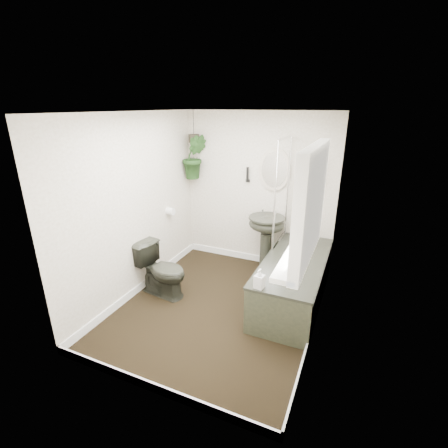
% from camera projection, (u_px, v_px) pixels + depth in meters
% --- Properties ---
extents(floor, '(2.30, 2.80, 0.02)m').
position_uv_depth(floor, '(219.00, 307.00, 4.05)').
color(floor, black).
rests_on(floor, ground).
extents(ceiling, '(2.30, 2.80, 0.02)m').
position_uv_depth(ceiling, '(218.00, 111.00, 3.24)').
color(ceiling, white).
rests_on(ceiling, ground).
extents(wall_back, '(2.30, 0.02, 2.30)m').
position_uv_depth(wall_back, '(258.00, 191.00, 4.86)').
color(wall_back, silver).
rests_on(wall_back, ground).
extents(wall_front, '(2.30, 0.02, 2.30)m').
position_uv_depth(wall_front, '(141.00, 277.00, 2.43)').
color(wall_front, silver).
rests_on(wall_front, ground).
extents(wall_left, '(0.02, 2.80, 2.30)m').
position_uv_depth(wall_left, '(135.00, 208.00, 4.08)').
color(wall_left, silver).
rests_on(wall_left, ground).
extents(wall_right, '(0.02, 2.80, 2.30)m').
position_uv_depth(wall_right, '(325.00, 236.00, 3.21)').
color(wall_right, silver).
rests_on(wall_right, ground).
extents(skirting, '(2.30, 2.80, 0.10)m').
position_uv_depth(skirting, '(219.00, 303.00, 4.03)').
color(skirting, white).
rests_on(skirting, floor).
extents(bathtub, '(0.72, 1.72, 0.58)m').
position_uv_depth(bathtub, '(293.00, 281.00, 4.07)').
color(bathtub, '#26271F').
rests_on(bathtub, floor).
extents(bath_screen, '(0.04, 0.72, 1.40)m').
position_uv_depth(bath_screen, '(282.00, 192.00, 4.27)').
color(bath_screen, silver).
rests_on(bath_screen, bathtub).
extents(shower_box, '(0.20, 0.10, 0.35)m').
position_uv_depth(shower_box, '(314.00, 169.00, 4.36)').
color(shower_box, white).
rests_on(shower_box, wall_back).
extents(oval_mirror, '(0.46, 0.03, 0.62)m').
position_uv_depth(oval_mirror, '(274.00, 170.00, 4.61)').
color(oval_mirror, '#C3B49D').
rests_on(oval_mirror, wall_back).
extents(wall_sconce, '(0.04, 0.04, 0.22)m').
position_uv_depth(wall_sconce, '(247.00, 174.00, 4.78)').
color(wall_sconce, black).
rests_on(wall_sconce, wall_back).
extents(toilet_roll_holder, '(0.11, 0.11, 0.11)m').
position_uv_depth(toilet_roll_holder, '(170.00, 211.00, 4.75)').
color(toilet_roll_holder, white).
rests_on(toilet_roll_holder, wall_left).
extents(window_recess, '(0.08, 1.00, 0.90)m').
position_uv_depth(window_recess, '(311.00, 205.00, 2.46)').
color(window_recess, white).
rests_on(window_recess, wall_right).
extents(window_sill, '(0.18, 1.00, 0.04)m').
position_uv_depth(window_sill, '(297.00, 254.00, 2.63)').
color(window_sill, white).
rests_on(window_sill, wall_right).
extents(window_blinds, '(0.01, 0.86, 0.76)m').
position_uv_depth(window_blinds, '(305.00, 205.00, 2.48)').
color(window_blinds, white).
rests_on(window_blinds, wall_right).
extents(toilet, '(0.73, 0.48, 0.70)m').
position_uv_depth(toilet, '(162.00, 270.00, 4.22)').
color(toilet, '#26271F').
rests_on(toilet, floor).
extents(pedestal_sink, '(0.52, 0.45, 0.88)m').
position_uv_depth(pedestal_sink, '(266.00, 245.00, 4.74)').
color(pedestal_sink, '#26271F').
rests_on(pedestal_sink, floor).
extents(sill_plant, '(0.28, 0.26, 0.24)m').
position_uv_depth(sill_plant, '(303.00, 225.00, 2.85)').
color(sill_plant, black).
rests_on(sill_plant, window_sill).
extents(hanging_plant, '(0.46, 0.43, 0.67)m').
position_uv_depth(hanging_plant, '(194.00, 157.00, 4.92)').
color(hanging_plant, black).
rests_on(hanging_plant, ceiling).
extents(soap_bottle, '(0.11, 0.11, 0.21)m').
position_uv_depth(soap_bottle, '(260.00, 279.00, 3.33)').
color(soap_bottle, black).
rests_on(soap_bottle, bathtub).
extents(hanging_pot, '(0.16, 0.16, 0.12)m').
position_uv_depth(hanging_pot, '(194.00, 138.00, 4.83)').
color(hanging_pot, black).
rests_on(hanging_pot, ceiling).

